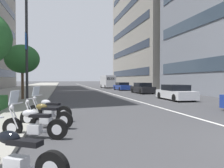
{
  "coord_description": "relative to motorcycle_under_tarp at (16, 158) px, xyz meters",
  "views": [
    {
      "loc": [
        -4.0,
        6.17,
        1.82
      ],
      "look_at": [
        14.2,
        1.83,
        1.41
      ],
      "focal_mm": 34.34,
      "sensor_mm": 36.0,
      "label": 1
    }
  ],
  "objects": [
    {
      "name": "car_approaching_light",
      "position": [
        21.93,
        -11.06,
        0.24
      ],
      "size": [
        4.41,
        1.92,
        1.38
      ],
      "rotation": [
        0.0,
        0.0,
        0.01
      ],
      "color": "black",
      "rests_on": "ground"
    },
    {
      "name": "street_lamp_with_banners",
      "position": [
        11.76,
        1.22,
        4.68
      ],
      "size": [
        1.26,
        2.17,
        8.36
      ],
      "color": "#232326",
      "rests_on": "sidewalk_right_plaza"
    },
    {
      "name": "office_tower_far_left_down_avenue",
      "position": [
        44.83,
        -24.98,
        20.52
      ],
      "size": [
        29.13,
        17.59,
        41.86
      ],
      "color": "gray",
      "rests_on": "ground"
    },
    {
      "name": "motorcycle_far_end_row",
      "position": [
        5.65,
        -0.26,
        0.04
      ],
      "size": [
        1.17,
        1.91,
        1.5
      ],
      "rotation": [
        0.0,
        0.0,
        1.05
      ],
      "color": "black",
      "rests_on": "ground"
    },
    {
      "name": "sidewalk_right_plaza",
      "position": [
        29.89,
        4.77,
        -0.33
      ],
      "size": [
        160.0,
        8.94,
        0.15
      ],
      "primitive_type": "cube",
      "color": "gray",
      "rests_on": "ground"
    },
    {
      "name": "lane_centre_stripe",
      "position": [
        34.89,
        -6.97,
        -0.4
      ],
      "size": [
        110.0,
        0.16,
        0.01
      ],
      "primitive_type": "cube",
      "color": "silver",
      "rests_on": "ground"
    },
    {
      "name": "motorcycle_mid_row",
      "position": [
        4.22,
        -0.22,
        0.01
      ],
      "size": [
        1.1,
        1.97,
        1.1
      ],
      "rotation": [
        0.0,
        0.0,
        1.09
      ],
      "color": "black",
      "rests_on": "ground"
    },
    {
      "name": "delivery_van_ahead",
      "position": [
        39.7,
        -10.32,
        0.99
      ],
      "size": [
        5.57,
        2.28,
        2.63
      ],
      "rotation": [
        0.0,
        0.0,
        0.03
      ],
      "color": "silver",
      "rests_on": "ground"
    },
    {
      "name": "car_following_behind",
      "position": [
        30.53,
        -10.81,
        0.2
      ],
      "size": [
        4.62,
        2.05,
        1.3
      ],
      "rotation": [
        0.0,
        0.0,
        0.03
      ],
      "color": "navy",
      "rests_on": "ground"
    },
    {
      "name": "motorcycle_under_tarp",
      "position": [
        0.0,
        0.0,
        0.0
      ],
      "size": [
        1.17,
        1.85,
        1.08
      ],
      "rotation": [
        0.0,
        0.0,
        1.03
      ],
      "color": "black",
      "rests_on": "ground"
    },
    {
      "name": "street_tree_near_plaza_corner",
      "position": [
        15.29,
        2.38,
        3.12
      ],
      "size": [
        2.83,
        2.83,
        4.59
      ],
      "color": "#473323",
      "rests_on": "sidewalk_right_plaza"
    },
    {
      "name": "car_lead_in_lane",
      "position": [
        12.92,
        -10.61,
        0.22
      ],
      "size": [
        4.44,
        2.02,
        1.34
      ],
      "rotation": [
        0.0,
        0.0,
        -0.03
      ],
      "color": "silver",
      "rests_on": "ground"
    },
    {
      "name": "motorcycle_second_in_row",
      "position": [
        2.79,
        0.03,
        0.03
      ],
      "size": [
        0.92,
        1.98,
        1.47
      ],
      "rotation": [
        0.0,
        0.0,
        1.2
      ],
      "color": "black",
      "rests_on": "ground"
    }
  ]
}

